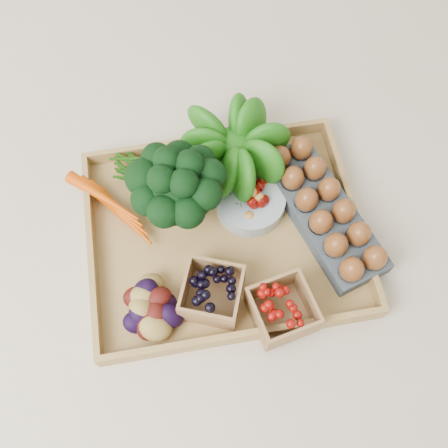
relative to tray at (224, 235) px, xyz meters
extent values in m
plane|color=beige|center=(0.00, 0.00, -0.01)|extent=(4.00, 4.00, 0.00)
cube|color=#A78246|center=(0.00, 0.00, 0.00)|extent=(0.55, 0.45, 0.01)
sphere|color=#19580D|center=(0.05, 0.16, 0.09)|extent=(0.16, 0.16, 0.16)
cylinder|color=#8C9EA5|center=(0.06, 0.05, 0.03)|extent=(0.15, 0.15, 0.04)
cube|color=#3D474E|center=(0.21, 0.00, 0.03)|extent=(0.21, 0.35, 0.04)
cube|color=black|center=(-0.05, -0.13, 0.04)|extent=(0.14, 0.14, 0.07)
cube|color=#700805|center=(0.08, -0.19, 0.04)|extent=(0.13, 0.13, 0.07)
camera|label=1|loc=(-0.07, -0.42, 0.95)|focal=40.00mm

